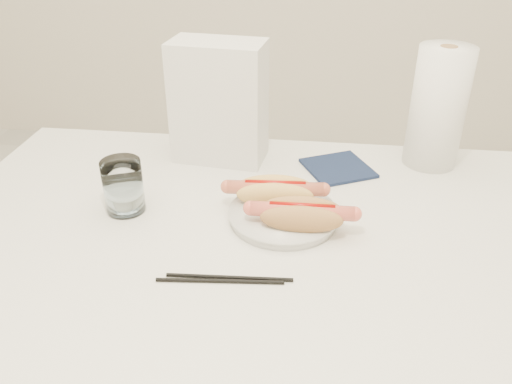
# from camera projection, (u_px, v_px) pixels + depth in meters

# --- Properties ---
(table) EXTENTS (1.20, 0.80, 0.75)m
(table) POSITION_uv_depth(u_px,v_px,m) (246.00, 253.00, 1.01)
(table) COLOR white
(table) RESTS_ON ground
(plate) EXTENTS (0.25, 0.25, 0.02)m
(plate) POSITION_uv_depth(u_px,v_px,m) (283.00, 217.00, 0.99)
(plate) COLOR silver
(plate) RESTS_ON table
(hotdog_left) EXTENTS (0.19, 0.08, 0.05)m
(hotdog_left) POSITION_uv_depth(u_px,v_px,m) (275.00, 192.00, 1.01)
(hotdog_left) COLOR #ECB85E
(hotdog_left) RESTS_ON plate
(hotdog_right) EXTENTS (0.19, 0.07, 0.05)m
(hotdog_right) POSITION_uv_depth(u_px,v_px,m) (302.00, 215.00, 0.94)
(hotdog_right) COLOR #B88047
(hotdog_right) RESTS_ON plate
(water_glass) EXTENTS (0.08, 0.08, 0.11)m
(water_glass) POSITION_uv_depth(u_px,v_px,m) (123.00, 186.00, 1.00)
(water_glass) COLOR silver
(water_glass) RESTS_ON table
(chopstick_near) EXTENTS (0.21, 0.02, 0.01)m
(chopstick_near) POSITION_uv_depth(u_px,v_px,m) (229.00, 277.00, 0.85)
(chopstick_near) COLOR black
(chopstick_near) RESTS_ON table
(chopstick_far) EXTENTS (0.21, 0.02, 0.01)m
(chopstick_far) POSITION_uv_depth(u_px,v_px,m) (220.00, 281.00, 0.84)
(chopstick_far) COLOR black
(chopstick_far) RESTS_ON table
(napkin_box) EXTENTS (0.21, 0.13, 0.27)m
(napkin_box) POSITION_uv_depth(u_px,v_px,m) (219.00, 102.00, 1.16)
(napkin_box) COLOR silver
(napkin_box) RESTS_ON table
(navy_napkin) EXTENTS (0.18, 0.18, 0.01)m
(navy_napkin) POSITION_uv_depth(u_px,v_px,m) (338.00, 168.00, 1.18)
(navy_napkin) COLOR #121D3B
(navy_napkin) RESTS_ON table
(paper_towel_roll) EXTENTS (0.14, 0.14, 0.27)m
(paper_towel_roll) POSITION_uv_depth(u_px,v_px,m) (438.00, 108.00, 1.14)
(paper_towel_roll) COLOR white
(paper_towel_roll) RESTS_ON table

